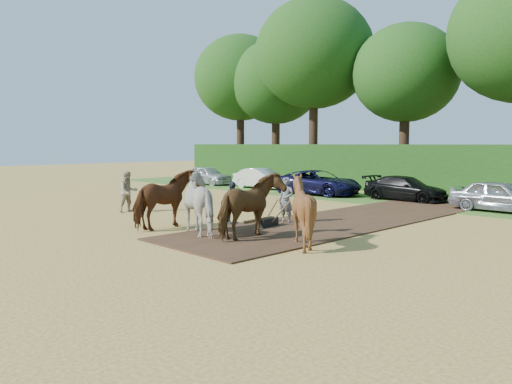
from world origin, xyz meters
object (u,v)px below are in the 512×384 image
object	(u,v)px
spectator_far	(232,203)
parked_cars	(480,194)
spectator_near	(128,192)
plough_team	(230,204)

from	to	relation	value
spectator_far	parked_cars	bearing A→B (deg)	-10.54
spectator_near	spectator_far	world-z (taller)	spectator_near
spectator_near	parked_cars	size ratio (longest dim) A/B	0.04
spectator_near	plough_team	size ratio (longest dim) A/B	0.26
spectator_near	plough_team	bearing A→B (deg)	-88.58
spectator_near	spectator_far	distance (m)	5.88
spectator_near	parked_cars	xyz separation A→B (m)	(10.54, 12.23, -0.20)
spectator_far	plough_team	bearing A→B (deg)	-120.78
plough_team	spectator_far	bearing A→B (deg)	136.75
spectator_near	parked_cars	bearing A→B (deg)	-34.65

